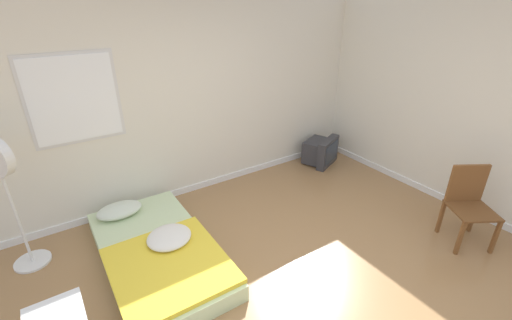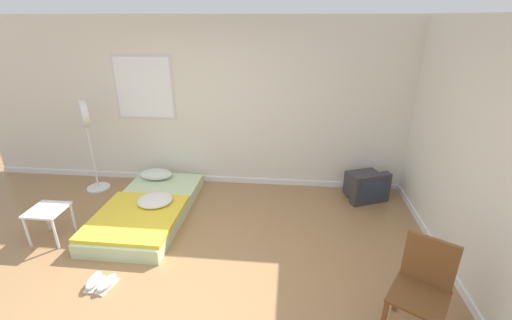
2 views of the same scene
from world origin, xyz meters
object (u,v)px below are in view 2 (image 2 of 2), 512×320
(mattress_bed, at_px, (148,208))
(sneaker_pair, at_px, (100,282))
(side_stool, at_px, (48,214))
(crt_tv, at_px, (366,186))
(wooden_chair, at_px, (424,282))
(standing_fan, at_px, (87,129))

(mattress_bed, relative_size, sneaker_pair, 6.97)
(side_stool, distance_m, sneaker_pair, 1.27)
(crt_tv, xyz_separation_m, sneaker_pair, (-3.05, -2.16, -0.17))
(wooden_chair, height_order, sneaker_pair, wooden_chair)
(crt_tv, height_order, side_stool, crt_tv)
(side_stool, xyz_separation_m, standing_fan, (-0.16, 1.35, 0.65))
(mattress_bed, relative_size, crt_tv, 3.08)
(standing_fan, bearing_deg, crt_tv, 1.20)
(crt_tv, bearing_deg, side_stool, -160.49)
(sneaker_pair, bearing_deg, wooden_chair, -3.69)
(wooden_chair, relative_size, standing_fan, 0.62)
(mattress_bed, bearing_deg, wooden_chair, -26.88)
(side_stool, relative_size, sneaker_pair, 1.47)
(wooden_chair, bearing_deg, crt_tv, 89.83)
(crt_tv, relative_size, standing_fan, 0.46)
(crt_tv, height_order, standing_fan, standing_fan)
(wooden_chair, height_order, standing_fan, standing_fan)
(mattress_bed, xyz_separation_m, wooden_chair, (3.08, -1.56, 0.39))
(crt_tv, bearing_deg, standing_fan, -178.80)
(sneaker_pair, bearing_deg, crt_tv, 35.29)
(side_stool, height_order, sneaker_pair, side_stool)
(mattress_bed, relative_size, standing_fan, 1.40)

